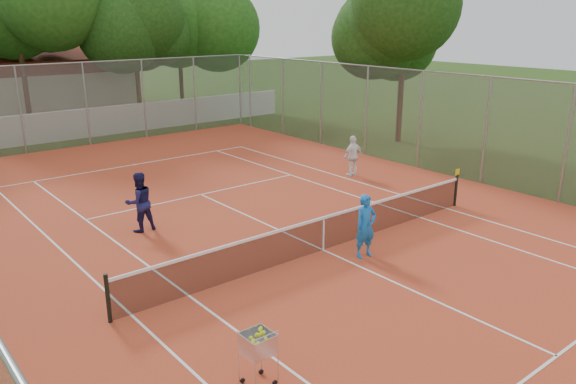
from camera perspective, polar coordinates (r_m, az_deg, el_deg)
ground at (r=15.24m, az=3.58°, el=-5.98°), size 120.00×120.00×0.00m
court_pad at (r=15.23m, az=3.58°, el=-5.94°), size 18.00×34.00×0.02m
court_lines at (r=15.23m, az=3.58°, el=-5.90°), size 10.98×23.78×0.01m
tennis_net at (r=15.04m, az=3.61°, el=-4.19°), size 11.88×0.10×0.98m
perimeter_fence at (r=14.57m, az=3.72°, el=1.27°), size 18.00×34.00×4.00m
boundary_wall at (r=31.21m, az=-20.84°, el=6.45°), size 26.00×0.30×1.50m
tropical_trees at (r=33.65m, az=-23.34°, el=14.20°), size 29.00×19.00×10.00m
player_near at (r=14.65m, az=7.89°, el=-3.45°), size 0.67×0.50×1.69m
player_far_left at (r=16.81m, az=-14.87°, el=-0.99°), size 0.87×0.69×1.77m
player_far_right at (r=22.20m, az=6.62°, el=3.66°), size 0.96×0.43×1.62m
ball_hopper at (r=9.83m, az=-3.05°, el=-16.41°), size 0.63×0.63×1.07m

